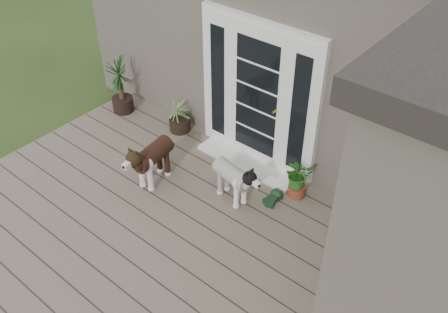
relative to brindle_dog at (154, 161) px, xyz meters
The scene contains 14 objects.
deck 1.37m from the brindle_dog, 42.51° to the right, with size 6.20×4.60×0.12m, color #6B5B4C.
house_main 3.67m from the brindle_dog, 74.08° to the left, with size 7.40×4.00×3.10m, color #665E54.
door_unit 1.69m from the brindle_dog, 60.01° to the left, with size 1.90×0.14×2.15m, color white.
door_step 1.39m from the brindle_dog, 55.77° to the left, with size 1.60×0.40×0.05m, color white.
brindle_dog is the anchor object (origin of this frame).
white_dog 1.13m from the brindle_dog, 20.85° to the left, with size 0.32×0.75×0.62m, color silver, non-canonical shape.
spider_plant 1.27m from the brindle_dog, 117.79° to the left, with size 0.56×0.56×0.59m, color #799159, non-canonical shape.
yucca 1.96m from the brindle_dog, 151.72° to the left, with size 0.66×0.66×0.96m, color black, non-canonical shape.
herb_a 1.97m from the brindle_dog, 30.95° to the left, with size 0.38×0.38×0.49m, color #2A641C.
herb_b 2.75m from the brindle_dog, 18.97° to the left, with size 0.45×0.45×0.67m, color #26621C.
herb_c 3.33m from the brindle_dog, 14.43° to the left, with size 0.34×0.34×0.52m, color #2E651C.
sapling 3.14m from the brindle_dog, ahead, with size 0.55×0.55×1.88m, color #1C6421, non-canonical shape.
clog_left 1.69m from the brindle_dog, 24.95° to the left, with size 0.16×0.33×0.10m, color black, non-canonical shape.
clog_right 1.70m from the brindle_dog, 25.32° to the left, with size 0.15×0.32×0.10m, color black, non-canonical shape.
Camera 1 is at (3.11, -2.14, 4.69)m, focal length 39.53 mm.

